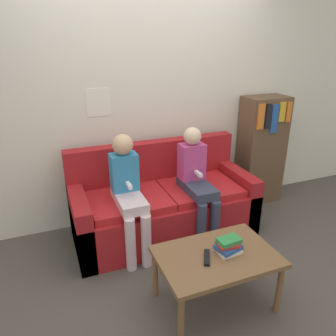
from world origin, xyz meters
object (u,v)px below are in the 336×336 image
coffee_table (217,260)px  person_right (197,180)px  person_left (128,190)px  couch (163,205)px  bookshelf (261,150)px  tv_remote (207,257)px

coffee_table → person_right: (0.26, 0.87, 0.24)m
person_left → couch: bearing=25.2°
coffee_table → bookshelf: 1.91m
coffee_table → tv_remote: bearing=-171.1°
bookshelf → person_right: bearing=-156.9°
person_left → tv_remote: bearing=-70.2°
couch → bookshelf: bearing=11.3°
coffee_table → bookshelf: bearing=44.7°
couch → coffee_table: couch is taller
person_left → bookshelf: bookshelf is taller
coffee_table → person_left: bearing=115.1°
couch → tv_remote: bearing=-94.2°
person_right → tv_remote: 0.97m
tv_remote → bookshelf: 1.98m
coffee_table → person_right: person_right is taller
person_left → bookshelf: 1.81m
person_right → bookshelf: (1.08, 0.46, 0.01)m
coffee_table → person_left: (-0.41, 0.87, 0.25)m
couch → coffee_table: size_ratio=2.09×
coffee_table → couch: bearing=90.7°
person_left → tv_remote: (0.32, -0.89, -0.19)m
coffee_table → person_right: 0.94m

